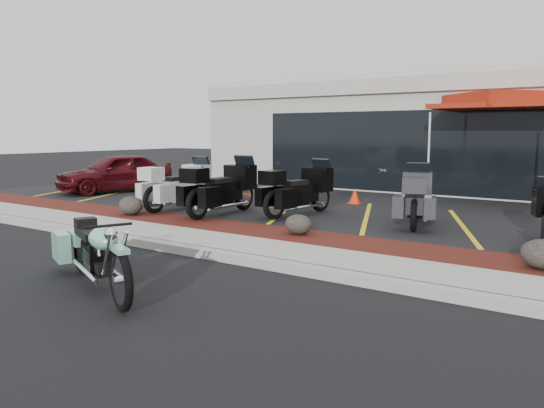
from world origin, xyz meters
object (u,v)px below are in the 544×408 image
Objects in this scene: traffic_cone at (355,196)px; popup_canopy at (503,103)px; touring_white at (200,181)px; parked_car at (115,172)px; hero_cruiser at (120,271)px.

popup_canopy reaches higher than traffic_cone.
touring_white is at bearing -116.60° from popup_canopy.
parked_car is (-4.62, 0.93, -0.03)m from touring_white.
hero_cruiser is 8.10m from touring_white.
hero_cruiser is at bearing -81.31° from traffic_cone.
touring_white is 0.54× the size of popup_canopy.
traffic_cone is at bearing 28.02° from parked_car.
traffic_cone is 0.10× the size of popup_canopy.
hero_cruiser is at bearing -144.47° from touring_white.
touring_white reaches higher than traffic_cone.
hero_cruiser is at bearing -24.10° from parked_car.
traffic_cone is at bearing -117.34° from popup_canopy.
parked_car is (-9.29, 7.55, 0.28)m from hero_cruiser.
traffic_cone is at bearing -49.37° from touring_white.
popup_canopy is at bearing 38.88° from traffic_cone.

